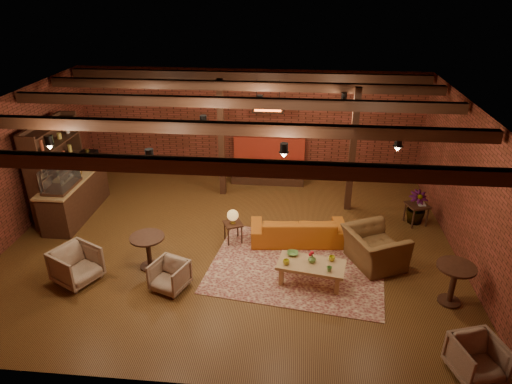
# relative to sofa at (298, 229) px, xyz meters

# --- Properties ---
(floor) EXTENTS (10.00, 10.00, 0.00)m
(floor) POSITION_rel_sofa_xyz_m (-1.52, -0.25, -0.31)
(floor) COLOR #39200E
(floor) RESTS_ON ground
(ceiling) EXTENTS (10.00, 8.00, 0.02)m
(ceiling) POSITION_rel_sofa_xyz_m (-1.52, -0.25, 2.89)
(ceiling) COLOR black
(ceiling) RESTS_ON wall_back
(wall_back) EXTENTS (10.00, 0.02, 3.20)m
(wall_back) POSITION_rel_sofa_xyz_m (-1.52, 3.75, 1.29)
(wall_back) COLOR #5F291B
(wall_back) RESTS_ON ground
(wall_front) EXTENTS (10.00, 0.02, 3.20)m
(wall_front) POSITION_rel_sofa_xyz_m (-1.52, -4.25, 1.29)
(wall_front) COLOR #5F291B
(wall_front) RESTS_ON ground
(wall_left) EXTENTS (0.02, 8.00, 3.20)m
(wall_left) POSITION_rel_sofa_xyz_m (-6.52, -0.25, 1.29)
(wall_left) COLOR #5F291B
(wall_left) RESTS_ON ground
(wall_right) EXTENTS (0.02, 8.00, 3.20)m
(wall_right) POSITION_rel_sofa_xyz_m (3.48, -0.25, 1.29)
(wall_right) COLOR #5F291B
(wall_right) RESTS_ON ground
(ceiling_beams) EXTENTS (9.80, 6.40, 0.22)m
(ceiling_beams) POSITION_rel_sofa_xyz_m (-1.52, -0.25, 2.77)
(ceiling_beams) COLOR black
(ceiling_beams) RESTS_ON ceiling
(ceiling_pipe) EXTENTS (9.60, 0.12, 0.12)m
(ceiling_pipe) POSITION_rel_sofa_xyz_m (-1.52, 1.35, 2.54)
(ceiling_pipe) COLOR black
(ceiling_pipe) RESTS_ON ceiling
(post_left) EXTENTS (0.16, 0.16, 3.20)m
(post_left) POSITION_rel_sofa_xyz_m (-2.12, 2.35, 1.29)
(post_left) COLOR black
(post_left) RESTS_ON ground
(post_right) EXTENTS (0.16, 0.16, 3.20)m
(post_right) POSITION_rel_sofa_xyz_m (1.28, 1.75, 1.29)
(post_right) COLOR black
(post_right) RESTS_ON ground
(service_counter) EXTENTS (0.80, 2.50, 1.60)m
(service_counter) POSITION_rel_sofa_xyz_m (-5.62, 0.75, 0.49)
(service_counter) COLOR black
(service_counter) RESTS_ON ground
(plant_counter) EXTENTS (0.35, 0.39, 0.30)m
(plant_counter) POSITION_rel_sofa_xyz_m (-5.52, 0.95, 0.91)
(plant_counter) COLOR #337F33
(plant_counter) RESTS_ON service_counter
(shelving_hutch) EXTENTS (0.52, 2.00, 2.40)m
(shelving_hutch) POSITION_rel_sofa_xyz_m (-6.02, 0.85, 0.89)
(shelving_hutch) COLOR black
(shelving_hutch) RESTS_ON ground
(banquette) EXTENTS (2.10, 0.70, 1.00)m
(banquette) POSITION_rel_sofa_xyz_m (-0.92, 3.30, 0.19)
(banquette) COLOR #A32B1B
(banquette) RESTS_ON ground
(service_sign) EXTENTS (0.86, 0.06, 0.30)m
(service_sign) POSITION_rel_sofa_xyz_m (-0.92, 2.85, 2.04)
(service_sign) COLOR #E34C16
(service_sign) RESTS_ON ceiling
(ceiling_spotlights) EXTENTS (6.40, 4.40, 0.28)m
(ceiling_spotlights) POSITION_rel_sofa_xyz_m (-1.52, -0.25, 2.55)
(ceiling_spotlights) COLOR black
(ceiling_spotlights) RESTS_ON ceiling
(rug) EXTENTS (3.93, 3.21, 0.01)m
(rug) POSITION_rel_sofa_xyz_m (-0.00, -1.03, -0.31)
(rug) COLOR maroon
(rug) RESTS_ON floor
(sofa) EXTENTS (2.23, 1.04, 0.63)m
(sofa) POSITION_rel_sofa_xyz_m (0.00, 0.00, 0.00)
(sofa) COLOR #AE5A18
(sofa) RESTS_ON floor
(coffee_table) EXTENTS (1.41, 0.88, 0.70)m
(coffee_table) POSITION_rel_sofa_xyz_m (0.26, -1.54, 0.09)
(coffee_table) COLOR #A97C4E
(coffee_table) RESTS_ON floor
(side_table_lamp) EXTENTS (0.52, 0.52, 0.82)m
(side_table_lamp) POSITION_rel_sofa_xyz_m (-1.48, -0.16, 0.31)
(side_table_lamp) COLOR black
(side_table_lamp) RESTS_ON floor
(round_table_left) EXTENTS (0.71, 0.71, 0.74)m
(round_table_left) POSITION_rel_sofa_xyz_m (-3.09, -1.33, 0.19)
(round_table_left) COLOR black
(round_table_left) RESTS_ON floor
(armchair_a) EXTENTS (1.01, 1.03, 0.81)m
(armchair_a) POSITION_rel_sofa_xyz_m (-4.38, -1.92, 0.09)
(armchair_a) COLOR #C2B196
(armchair_a) RESTS_ON floor
(armchair_b) EXTENTS (0.80, 0.78, 0.65)m
(armchair_b) POSITION_rel_sofa_xyz_m (-2.47, -2.00, 0.01)
(armchair_b) COLOR #C2B196
(armchair_b) RESTS_ON floor
(armchair_right) EXTENTS (1.21, 1.41, 1.04)m
(armchair_right) POSITION_rel_sofa_xyz_m (1.60, -0.75, 0.21)
(armchair_right) COLOR brown
(armchair_right) RESTS_ON floor
(side_table_book) EXTENTS (0.62, 0.62, 0.56)m
(side_table_book) POSITION_rel_sofa_xyz_m (2.88, 1.10, 0.18)
(side_table_book) COLOR black
(side_table_book) RESTS_ON floor
(round_table_right) EXTENTS (0.70, 0.70, 0.82)m
(round_table_right) POSITION_rel_sofa_xyz_m (2.88, -1.91, 0.23)
(round_table_right) COLOR black
(round_table_right) RESTS_ON floor
(armchair_far) EXTENTS (0.86, 0.83, 0.72)m
(armchair_far) POSITION_rel_sofa_xyz_m (2.76, -3.65, 0.04)
(armchair_far) COLOR #C2B196
(armchair_far) RESTS_ON floor
(plant_tall) EXTENTS (1.72, 1.72, 2.52)m
(plant_tall) POSITION_rel_sofa_xyz_m (2.88, 1.16, 0.94)
(plant_tall) COLOR #4C7F4C
(plant_tall) RESTS_ON floor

